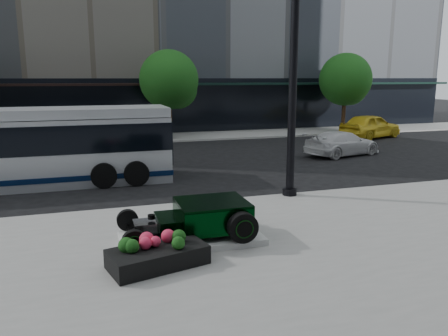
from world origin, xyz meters
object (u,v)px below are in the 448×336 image
object	(u,v)px
lamppost	(293,74)
hot_rod	(204,217)
transit_bus	(7,148)
flower_planter	(158,255)
yellow_taxi	(370,126)
white_sedan	(342,143)

from	to	relation	value
lamppost	hot_rod	bearing A→B (deg)	-140.78
hot_rod	transit_bus	bearing A→B (deg)	125.31
flower_planter	yellow_taxi	bearing A→B (deg)	44.04
transit_bus	hot_rod	bearing A→B (deg)	-54.69
white_sedan	yellow_taxi	xyz separation A→B (m)	(5.49, 5.27, 0.18)
lamppost	transit_bus	size ratio (longest dim) A/B	0.73
lamppost	yellow_taxi	distance (m)	17.27
flower_planter	yellow_taxi	world-z (taller)	yellow_taxi
lamppost	flower_planter	xyz separation A→B (m)	(-5.20, -4.38, -3.83)
white_sedan	transit_bus	bearing A→B (deg)	83.48
hot_rod	lamppost	xyz separation A→B (m)	(3.86, 3.15, 3.49)
hot_rod	lamppost	world-z (taller)	lamppost
transit_bus	white_sedan	xyz separation A→B (m)	(15.75, 2.20, -0.84)
transit_bus	yellow_taxi	distance (m)	22.52
lamppost	yellow_taxi	bearing A→B (deg)	45.62
flower_planter	transit_bus	world-z (taller)	transit_bus
hot_rod	lamppost	size ratio (longest dim) A/B	0.37
hot_rod	white_sedan	world-z (taller)	white_sedan
flower_planter	white_sedan	size ratio (longest dim) A/B	0.50
yellow_taxi	transit_bus	bearing A→B (deg)	89.97
flower_planter	transit_bus	size ratio (longest dim) A/B	0.18
lamppost	transit_bus	world-z (taller)	lamppost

